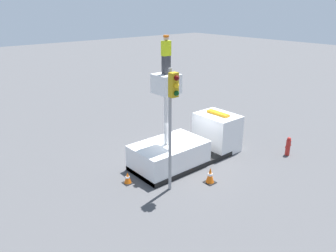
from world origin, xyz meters
name	(u,v)px	position (x,y,z in m)	size (l,w,h in m)	color
ground_plane	(181,162)	(0.00, 0.00, 0.00)	(120.00, 120.00, 0.00)	#4C4C4F
bucket_truck	(189,144)	(0.50, 0.00, 0.91)	(6.36, 2.41, 4.89)	black
worker	(166,55)	(-1.05, 0.00, 5.77)	(0.40, 0.26, 1.75)	#38383D
traffic_light_pole	(172,108)	(-2.20, -1.77, 3.91)	(0.34, 0.57, 5.54)	gray
fire_hydrant	(288,146)	(5.15, -3.12, 0.53)	(0.49, 0.25, 1.07)	#B2231E
traffic_cone_rear	(128,178)	(-3.39, 0.03, 0.27)	(0.43, 0.43, 0.57)	black
traffic_cone_curbside	(210,176)	(-0.39, -2.42, 0.38)	(0.49, 0.49, 0.79)	black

